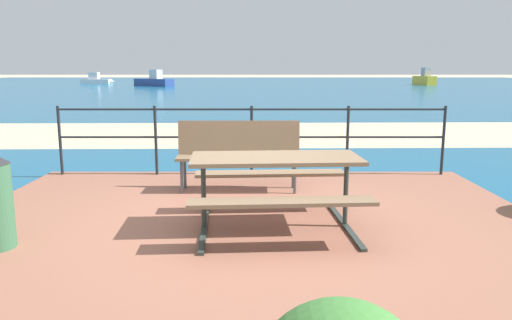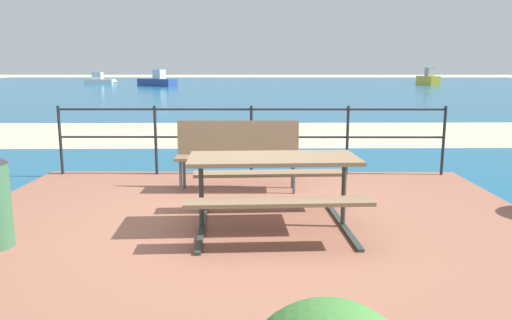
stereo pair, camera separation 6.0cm
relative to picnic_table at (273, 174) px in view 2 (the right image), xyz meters
The scene contains 10 objects.
ground_plane 0.71m from the picnic_table, 146.94° to the left, with size 240.00×240.00×0.00m, color beige.
patio_paving 0.68m from the picnic_table, 146.94° to the left, with size 6.40×5.20×0.06m, color #935B47.
sea_water 40.18m from the picnic_table, 90.38° to the left, with size 90.00×90.00×0.01m, color #145B84.
beach_strip 7.84m from the picnic_table, 91.95° to the left, with size 54.00×4.91×0.01m, color beige.
picnic_table is the anchor object (origin of this frame).
park_bench 1.69m from the picnic_table, 104.76° to the left, with size 1.65×0.42×0.93m.
railing_fence 2.60m from the picnic_table, 95.87° to the left, with size 5.94×0.04×1.06m.
boat_near 50.52m from the picnic_table, 109.79° to the left, with size 3.56×1.44×1.24m.
boat_mid 42.98m from the picnic_table, 103.33° to the left, with size 4.45×3.71×1.53m.
boat_far 47.96m from the picnic_table, 69.61° to the left, with size 1.41×3.95×1.72m.
Camera 2 is at (0.13, -5.02, 1.69)m, focal length 34.27 mm.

